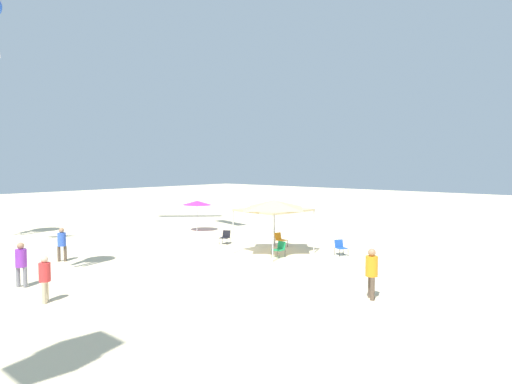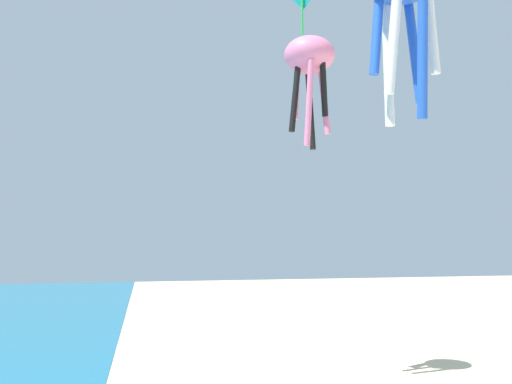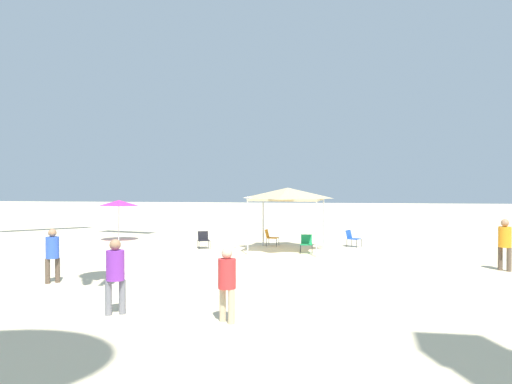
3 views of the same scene
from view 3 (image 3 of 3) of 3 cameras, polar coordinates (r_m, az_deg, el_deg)
The scene contains 12 objects.
ground at distance 23.89m, azimuth -3.58°, elevation -6.70°, with size 120.00×120.00×0.10m, color beige.
canopy_tent at distance 23.71m, azimuth 3.55°, elevation -0.26°, with size 3.37×3.59×2.94m.
beach_umbrella at distance 28.69m, azimuth -15.05°, elevation -1.19°, with size 2.08×2.08×2.26m.
folding_chair_left_of_tent at distance 24.84m, azimuth -5.88°, elevation -5.20°, with size 0.71×0.77×0.82m.
folding_chair_near_cooler at distance 25.78m, azimuth 10.66°, elevation -4.99°, with size 0.80×0.76×0.82m.
folding_chair_facing_ocean at distance 25.77m, azimuth 1.61°, elevation -4.97°, with size 0.69×0.61×0.82m.
folding_chair_right_of_tent at distance 23.20m, azimuth 5.65°, elevation -5.63°, with size 0.55×0.63×0.82m.
cooler_box at distance 22.33m, azimuth -3.18°, elevation -6.59°, with size 0.68×0.52×0.40m.
person_kite_handler at distance 20.40m, azimuth 26.03°, elevation -4.88°, with size 0.44×0.44×1.86m.
person_by_tent at distance 12.74m, azimuth -15.44°, elevation -8.43°, with size 0.44×0.43×1.81m.
person_beachcomber at distance 17.35m, azimuth -21.78°, elevation -6.16°, with size 0.41×0.41×1.71m.
person_near_umbrella at distance 11.64m, azimuth -3.26°, elevation -9.63°, with size 0.40×0.40×1.69m.
Camera 3 is at (-4.73, 23.20, 3.13)m, focal length 35.82 mm.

